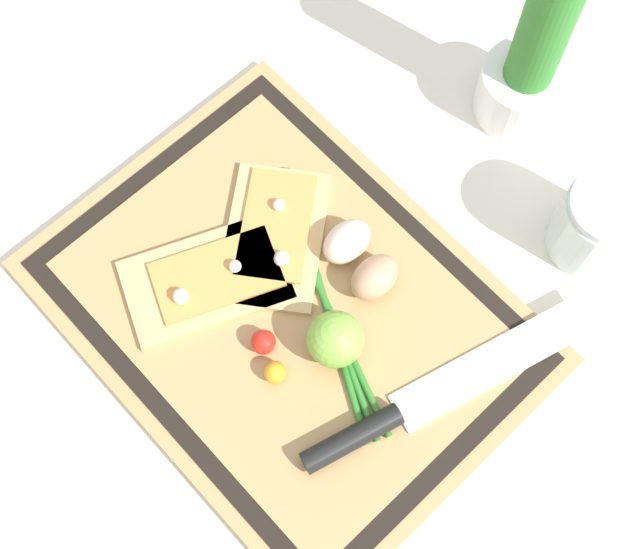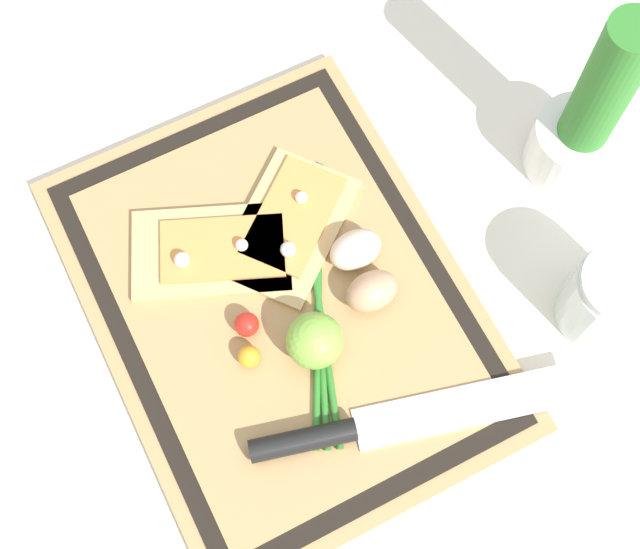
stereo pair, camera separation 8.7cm
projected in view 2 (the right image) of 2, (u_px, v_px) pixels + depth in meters
ground_plane at (281, 305)px, 0.90m from camera, size 6.00×6.00×0.00m
cutting_board at (281, 302)px, 0.89m from camera, size 0.47×0.35×0.02m
pizza_slice_near at (213, 251)px, 0.89m from camera, size 0.15×0.18×0.02m
pizza_slice_far at (290, 225)px, 0.90m from camera, size 0.17×0.18×0.02m
knife at (362, 428)px, 0.83m from camera, size 0.11×0.32×0.02m
egg_brown at (372, 291)px, 0.86m from camera, size 0.04×0.05×0.04m
egg_pink at (356, 250)px, 0.88m from camera, size 0.04×0.05×0.04m
lime at (314, 341)px, 0.84m from camera, size 0.05×0.05×0.05m
cherry_tomato_red at (247, 324)px, 0.86m from camera, size 0.02×0.02×0.02m
cherry_tomato_yellow at (249, 357)px, 0.85m from camera, size 0.02×0.02×0.02m
scallion_bunch at (318, 299)px, 0.88m from camera, size 0.28×0.14×0.01m
herb_pot at (587, 123)px, 0.88m from camera, size 0.09×0.09×0.23m
sauce_jar at (608, 300)px, 0.85m from camera, size 0.08×0.08×0.09m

